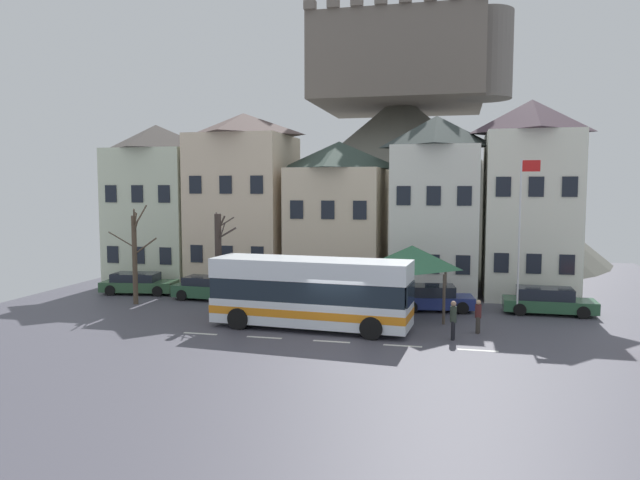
% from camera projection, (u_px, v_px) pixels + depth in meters
% --- Properties ---
extents(ground_plane, '(40.00, 60.00, 0.07)m').
position_uv_depth(ground_plane, '(337.00, 336.00, 26.07)').
color(ground_plane, '#4C4A55').
extents(townhouse_00, '(5.62, 5.23, 10.71)m').
position_uv_depth(townhouse_00, '(158.00, 204.00, 40.16)').
color(townhouse_00, beige).
rests_on(townhouse_00, ground_plane).
extents(townhouse_01, '(6.02, 6.51, 11.39)m').
position_uv_depth(townhouse_01, '(244.00, 200.00, 39.40)').
color(townhouse_01, beige).
rests_on(townhouse_01, ground_plane).
extents(townhouse_02, '(5.73, 6.73, 9.44)m').
position_uv_depth(townhouse_02, '(339.00, 215.00, 38.14)').
color(townhouse_02, beige).
rests_on(townhouse_02, ground_plane).
extents(townhouse_03, '(5.08, 6.12, 10.87)m').
position_uv_depth(townhouse_03, '(435.00, 205.00, 36.41)').
color(townhouse_03, silver).
rests_on(townhouse_03, ground_plane).
extents(townhouse_04, '(5.14, 5.86, 11.64)m').
position_uv_depth(townhouse_04, '(529.00, 199.00, 35.01)').
color(townhouse_04, silver).
rests_on(townhouse_04, ground_plane).
extents(hilltop_castle, '(37.01, 37.01, 21.97)m').
position_uv_depth(hilltop_castle, '(400.00, 168.00, 55.84)').
color(hilltop_castle, '#5B5B51').
rests_on(hilltop_castle, ground_plane).
extents(transit_bus, '(9.38, 3.18, 3.24)m').
position_uv_depth(transit_bus, '(311.00, 294.00, 27.21)').
color(transit_bus, white).
rests_on(transit_bus, ground_plane).
extents(bus_shelter, '(3.60, 3.60, 3.59)m').
position_uv_depth(bus_shelter, '(412.00, 258.00, 29.88)').
color(bus_shelter, '#473D33').
rests_on(bus_shelter, ground_plane).
extents(parked_car_00, '(4.57, 1.89, 1.36)m').
position_uv_depth(parked_car_00, '(548.00, 301.00, 30.43)').
color(parked_car_00, '#2B5739').
rests_on(parked_car_00, ground_plane).
extents(parked_car_01, '(4.28, 2.03, 1.33)m').
position_uv_depth(parked_car_01, '(209.00, 288.00, 34.36)').
color(parked_car_01, '#2C573A').
rests_on(parked_car_01, ground_plane).
extents(parked_car_02, '(4.16, 2.34, 1.34)m').
position_uv_depth(parked_car_02, '(434.00, 298.00, 31.31)').
color(parked_car_02, navy).
rests_on(parked_car_02, ground_plane).
extents(parked_car_03, '(4.65, 2.42, 1.27)m').
position_uv_depth(parked_car_03, '(138.00, 283.00, 36.27)').
color(parked_car_03, '#325939').
rests_on(parked_car_03, ground_plane).
extents(pedestrian_00, '(0.30, 0.37, 1.60)m').
position_uv_depth(pedestrian_00, '(410.00, 307.00, 28.07)').
color(pedestrian_00, '#38332D').
rests_on(pedestrian_00, ground_plane).
extents(pedestrian_01, '(0.28, 0.33, 1.69)m').
position_uv_depth(pedestrian_01, '(453.00, 319.00, 25.22)').
color(pedestrian_01, black).
rests_on(pedestrian_01, ground_plane).
extents(pedestrian_02, '(0.28, 0.37, 1.52)m').
position_uv_depth(pedestrian_02, '(478.00, 316.00, 26.38)').
color(pedestrian_02, '#38332D').
rests_on(pedestrian_02, ground_plane).
extents(public_bench, '(1.69, 0.48, 0.87)m').
position_uv_depth(public_bench, '(430.00, 299.00, 31.93)').
color(public_bench, '#473828').
rests_on(public_bench, ground_plane).
extents(flagpole, '(0.95, 0.10, 7.93)m').
position_uv_depth(flagpole, '(521.00, 227.00, 29.61)').
color(flagpole, silver).
rests_on(flagpole, ground_plane).
extents(bare_tree_00, '(1.47, 1.35, 5.22)m').
position_uv_depth(bare_tree_00, '(219.00, 262.00, 30.34)').
color(bare_tree_00, '#382D28').
rests_on(bare_tree_00, ground_plane).
extents(bare_tree_01, '(2.25, 1.61, 5.53)m').
position_uv_depth(bare_tree_01, '(135.00, 255.00, 32.84)').
color(bare_tree_01, brown).
rests_on(bare_tree_01, ground_plane).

